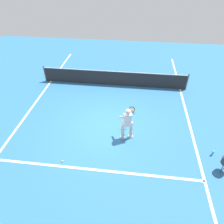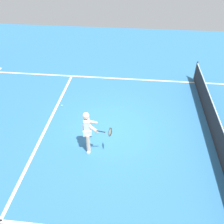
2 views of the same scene
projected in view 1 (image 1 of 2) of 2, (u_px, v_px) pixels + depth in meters
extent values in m
plane|color=teal|center=(104.00, 125.00, 9.57)|extent=(23.72, 23.72, 0.00)
cube|color=white|center=(94.00, 170.00, 7.59)|extent=(7.95, 0.10, 0.01)
cube|color=white|center=(24.00, 118.00, 9.95)|extent=(0.10, 16.25, 0.01)
cube|color=white|center=(192.00, 132.00, 9.19)|extent=(0.10, 16.25, 0.01)
cylinder|color=#4C4C51|center=(45.00, 74.00, 12.60)|extent=(0.08, 0.08, 1.01)
cylinder|color=#4C4C51|center=(187.00, 82.00, 11.78)|extent=(0.08, 0.08, 1.01)
cube|color=#232326|center=(114.00, 79.00, 12.23)|extent=(8.47, 0.02, 0.89)
cube|color=white|center=(114.00, 71.00, 11.94)|extent=(8.47, 0.02, 0.04)
cylinder|color=beige|center=(123.00, 131.00, 8.67)|extent=(0.13, 0.13, 0.78)
cylinder|color=beige|center=(131.00, 131.00, 8.71)|extent=(0.13, 0.13, 0.78)
cube|color=white|center=(122.00, 137.00, 8.88)|extent=(0.20, 0.10, 0.08)
cube|color=white|center=(131.00, 137.00, 8.92)|extent=(0.20, 0.10, 0.08)
cube|color=white|center=(128.00, 119.00, 8.29)|extent=(0.36, 0.28, 0.52)
cube|color=white|center=(127.00, 123.00, 8.41)|extent=(0.46, 0.37, 0.20)
sphere|color=beige|center=(128.00, 112.00, 8.04)|extent=(0.22, 0.22, 0.22)
cylinder|color=beige|center=(123.00, 117.00, 8.38)|extent=(0.38, 0.42, 0.37)
cylinder|color=beige|center=(130.00, 116.00, 8.41)|extent=(0.17, 0.49, 0.37)
cylinder|color=black|center=(133.00, 113.00, 8.67)|extent=(0.11, 0.29, 0.14)
torus|color=black|center=(132.00, 110.00, 8.94)|extent=(0.31, 0.19, 0.28)
cylinder|color=beige|center=(132.00, 110.00, 8.94)|extent=(0.26, 0.15, 0.23)
sphere|color=#D1E533|center=(62.00, 161.00, 7.87)|extent=(0.07, 0.07, 0.07)
cylinder|color=#333338|center=(221.00, 169.00, 7.37)|extent=(0.02, 0.02, 0.40)
cylinder|color=#4C9EE5|center=(213.00, 153.00, 8.08)|extent=(0.07, 0.07, 0.24)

